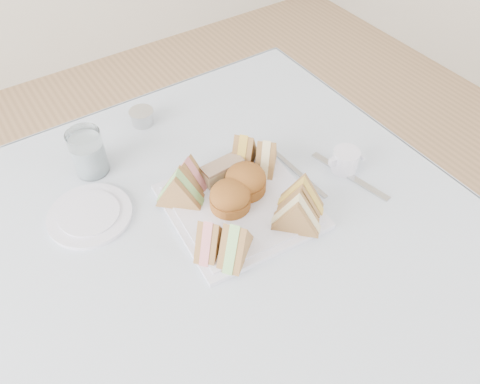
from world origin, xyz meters
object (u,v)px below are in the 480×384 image
table (227,319)px  creamer_jug (345,160)px  water_glass (88,152)px  serving_plate (240,206)px

table → creamer_jug: bearing=-0.1°
water_glass → table: bearing=-63.5°
serving_plate → creamer_jug: (0.26, -0.03, 0.02)m
table → serving_plate: 0.39m
creamer_jug → serving_plate: bearing=-179.6°
creamer_jug → table: bearing=-172.8°
table → creamer_jug: (0.32, -0.00, 0.40)m
table → creamer_jug: creamer_jug is taller
serving_plate → table: bearing=-148.6°
table → serving_plate: serving_plate is taller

